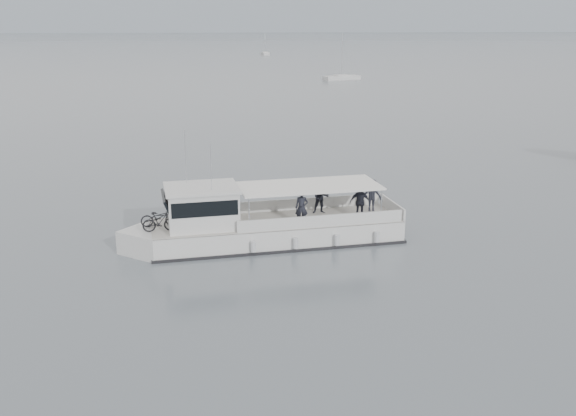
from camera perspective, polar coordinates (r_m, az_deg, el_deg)
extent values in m
plane|color=#555D64|center=(29.70, -12.53, -3.20)|extent=(1400.00, 1400.00, 0.00)
cube|color=#939EA8|center=(587.90, -7.39, 16.63)|extent=(1400.00, 90.00, 28.00)
cube|color=silver|center=(29.22, -0.97, -2.25)|extent=(11.45, 4.21, 1.21)
cube|color=silver|center=(28.64, -11.99, -3.02)|extent=(3.01, 3.01, 1.21)
cube|color=beige|center=(29.03, -0.98, -1.12)|extent=(11.45, 4.21, 0.06)
cube|color=black|center=(29.34, -0.97, -2.94)|extent=(11.65, 4.34, 0.17)
cube|color=silver|center=(30.66, 1.51, 0.38)|extent=(7.42, 0.92, 0.56)
cube|color=silver|center=(28.01, 3.00, -1.20)|extent=(7.42, 0.92, 0.56)
cube|color=silver|center=(30.55, 9.24, 0.10)|extent=(0.42, 2.97, 0.56)
cube|color=silver|center=(28.31, -7.64, 0.04)|extent=(3.24, 2.83, 1.68)
cube|color=black|center=(28.18, -10.57, 0.13)|extent=(0.78, 2.37, 1.08)
cube|color=black|center=(28.23, -7.66, 0.59)|extent=(3.06, 2.85, 0.65)
cube|color=silver|center=(28.07, -7.71, 1.78)|extent=(3.45, 3.04, 0.09)
cube|color=white|center=(28.95, 1.89, 1.99)|extent=(6.61, 3.48, 0.07)
cylinder|color=silver|center=(27.31, -3.47, -0.59)|extent=(0.06, 0.06, 1.54)
cylinder|color=silver|center=(29.79, -4.32, 0.83)|extent=(0.06, 0.06, 1.54)
cylinder|color=silver|center=(28.87, 8.28, 0.20)|extent=(0.06, 0.06, 1.54)
cylinder|color=silver|center=(31.22, 6.56, 1.49)|extent=(0.06, 0.06, 1.54)
cylinder|color=silver|center=(28.57, -9.09, 4.47)|extent=(0.03, 0.03, 2.42)
cylinder|color=silver|center=(27.24, -6.87, 3.58)|extent=(0.03, 0.03, 2.05)
cylinder|color=silver|center=(27.43, -3.11, -3.44)|extent=(0.25, 0.25, 0.47)
cylinder|color=silver|center=(27.79, 0.68, -3.14)|extent=(0.25, 0.25, 0.47)
cylinder|color=silver|center=(28.27, 4.36, -2.85)|extent=(0.25, 0.25, 0.47)
cylinder|color=silver|center=(28.87, 7.90, -2.55)|extent=(0.25, 0.25, 0.47)
imported|color=black|center=(28.68, -11.39, -0.79)|extent=(1.65, 0.73, 0.84)
imported|color=black|center=(27.96, -11.33, -1.19)|extent=(1.51, 0.58, 0.89)
imported|color=#22242D|center=(28.23, 1.22, 0.03)|extent=(0.63, 0.47, 1.57)
imported|color=#22242D|center=(29.94, 2.94, 0.97)|extent=(0.78, 0.61, 1.57)
imported|color=#22242D|center=(29.28, 6.40, 0.53)|extent=(0.95, 0.46, 1.57)
imported|color=#22242D|center=(30.43, 7.47, 1.10)|extent=(1.07, 0.69, 1.57)
cube|color=silver|center=(111.65, 4.79, 11.44)|extent=(6.78, 4.14, 0.75)
cube|color=silver|center=(111.63, 4.79, 11.60)|extent=(2.74, 2.47, 0.45)
cylinder|color=silver|center=(111.39, 4.84, 13.41)|extent=(0.08, 0.08, 7.10)
cube|color=silver|center=(193.82, -2.05, 13.54)|extent=(2.22, 5.42, 0.75)
cube|color=silver|center=(193.80, -2.05, 13.64)|extent=(1.66, 1.99, 0.45)
cylinder|color=silver|center=(193.69, -2.06, 14.49)|extent=(0.08, 0.08, 5.81)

